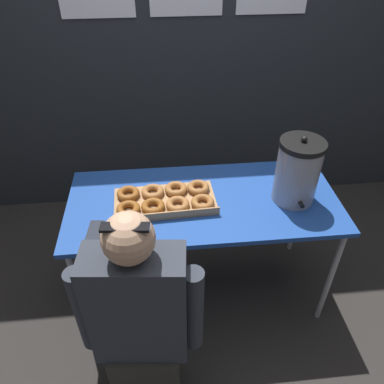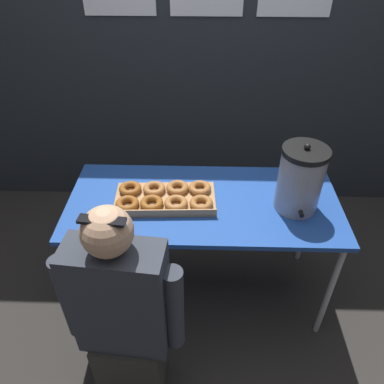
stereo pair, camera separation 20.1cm
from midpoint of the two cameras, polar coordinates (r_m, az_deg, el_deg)
The scene contains 7 objects.
ground_plane at distance 2.60m, azimuth -0.85°, elevation -14.37°, with size 12.00×12.00×0.00m, color #2D2B28.
back_wall at distance 2.76m, azimuth -3.20°, elevation 22.26°, with size 6.00×0.11×2.62m.
folding_table at distance 2.09m, azimuth -1.03°, elevation -2.40°, with size 1.49×0.68×0.76m.
donut_box at distance 2.03m, azimuth -6.98°, elevation -1.25°, with size 0.57×0.31×0.05m.
coffee_urn at distance 2.01m, azimuth 13.06°, elevation 3.00°, with size 0.23×0.27×0.39m.
cell_phone at distance 1.95m, azimuth -17.53°, elevation -5.91°, with size 0.09×0.16×0.01m.
person_seated at distance 1.78m, azimuth -11.19°, elevation -19.51°, with size 0.55×0.25×1.22m.
Camera 1 is at (-0.22, -1.58, 2.06)m, focal length 35.00 mm.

